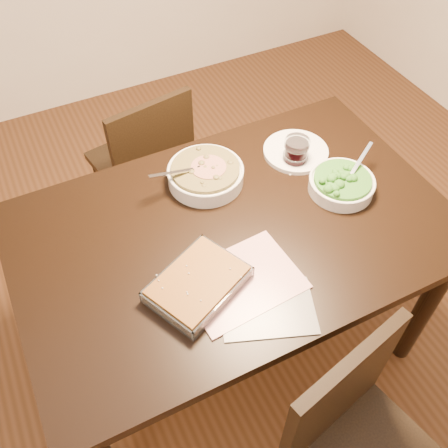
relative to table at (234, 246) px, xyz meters
name	(u,v)px	position (x,y,z in m)	size (l,w,h in m)	color
ground	(232,339)	(0.00, 0.00, -0.65)	(4.00, 4.00, 0.00)	#462814
table	(234,246)	(0.00, 0.00, 0.00)	(1.40, 0.90, 0.75)	black
magazine_a	(241,281)	(-0.08, -0.20, 0.10)	(0.34, 0.25, 0.01)	#BB3549
magazine_b	(267,308)	(-0.06, -0.31, 0.10)	(0.26, 0.19, 0.00)	#27282F
coaster	(295,162)	(0.34, 0.18, 0.10)	(0.10, 0.10, 0.00)	white
stew_bowl	(206,174)	(0.01, 0.23, 0.13)	(0.29, 0.26, 0.10)	white
broccoli_bowl	(342,183)	(0.40, -0.01, 0.13)	(0.24, 0.22, 0.09)	white
baking_dish	(198,284)	(-0.20, -0.16, 0.12)	(0.33, 0.30, 0.05)	silver
wine_tumbler	(296,151)	(0.34, 0.18, 0.15)	(0.09, 0.09, 0.10)	black
dinner_plate	(296,151)	(0.36, 0.22, 0.10)	(0.24, 0.24, 0.02)	white
chair_near	(357,443)	(0.05, -0.68, -0.17)	(0.48, 0.48, 0.86)	black
chair_far	(146,160)	(-0.06, 0.75, -0.20)	(0.44, 0.44, 0.82)	black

